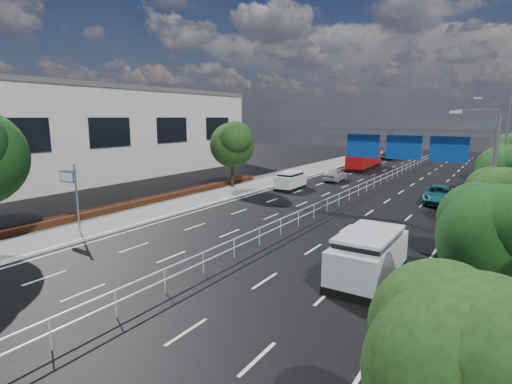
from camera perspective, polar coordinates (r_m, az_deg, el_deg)
The scene contains 29 objects.
ground at distance 19.32m, azimuth -5.95°, elevation -10.74°, with size 160.00×160.00×0.00m, color black.
sidewalk_near at distance 27.66m, azimuth -25.01°, elevation -4.95°, with size 5.00×140.00×0.14m, color slate.
sidewalk_far at distance 15.63m, azimuth 31.13°, elevation -17.41°, with size 5.00×140.00×0.14m, color slate.
kerb_near at distance 25.63m, azimuth -21.98°, elevation -5.90°, with size 0.25×140.00×0.15m, color silver.
kerb_far at distance 15.80m, azimuth 21.69°, elevation -16.27°, with size 0.25×140.00×0.15m, color silver.
median_fence at distance 38.76m, azimuth 15.22°, elevation 0.61°, with size 0.05×85.00×1.02m.
hedge_near at distance 31.80m, azimuth -19.23°, elevation -2.06°, with size 1.00×36.00×0.44m, color black.
toilet_sign at distance 26.62m, azimuth -24.86°, elevation 0.83°, with size 1.62×0.18×4.34m.
overhead_gantry at distance 24.53m, azimuth 22.01°, elevation 6.55°, with size 10.24×0.38×7.45m.
streetlight_far at distance 40.05m, azimuth 31.69°, elevation 6.47°, with size 2.78×2.40×9.00m.
near_building at distance 52.30m, azimuth -19.75°, elevation 7.80°, with size 12.00×38.00×10.00m, color beige.
near_tree_back at distance 39.61m, azimuth -3.38°, elevation 7.12°, with size 4.84×4.51×6.69m.
far_tree_a at distance 6.94m, azimuth 29.32°, elevation -21.41°, with size 3.52×3.28×5.02m.
far_tree_b at distance 13.90m, azimuth 31.42°, elevation -5.12°, with size 3.74×3.49×5.23m.
far_tree_c at distance 21.29m, azimuth 31.95°, elevation -0.73°, with size 3.52×3.28×4.94m.
far_tree_d at distance 28.67m, azimuth 32.31°, elevation 2.31°, with size 3.85×3.59×5.34m.
far_tree_e at distance 36.15m, azimuth 32.45°, elevation 3.47°, with size 3.63×3.38×5.13m.
far_tree_f at distance 43.62m, azimuth 32.56°, elevation 4.32°, with size 3.52×3.28×5.02m.
far_tree_g at distance 51.08m, azimuth 32.67°, elevation 5.29°, with size 3.96×3.69×5.45m.
far_tree_h at distance 58.59m, azimuth 32.69°, elevation 5.44°, with size 3.41×3.18×4.91m.
white_minivan at distance 39.55m, azimuth 4.95°, elevation 1.61°, with size 1.83×4.01×1.72m.
red_bus at distance 57.15m, azimuth 15.18°, elevation 4.76°, with size 2.81×9.98×2.95m.
near_car_silver at distance 45.52m, azimuth 11.26°, elevation 2.46°, with size 1.69×4.21×1.43m, color #A3A5AB.
near_car_dark at distance 71.21m, azimuth 18.58°, elevation 5.03°, with size 1.58×4.54×1.49m, color black.
silver_minivan at distance 18.27m, azimuth 15.74°, elevation -8.82°, with size 2.23×5.21×2.16m.
parked_car_teal at distance 36.35m, azimuth 24.74°, elevation -0.34°, with size 2.39×5.18×1.44m, color #155762.
parked_car_dark at distance 33.72m, azimuth 26.94°, elevation -1.20°, with size 2.19×5.39×1.56m, color black.
pedestrian_a at distance 24.04m, azimuth 32.41°, elevation -5.42°, with size 0.67×0.44×1.85m, color gray.
pedestrian_b at distance 38.27m, azimuth 31.32°, elevation -0.03°, with size 0.81×0.63×1.67m, color gray.
Camera 1 is at (11.32, -14.00, 7.02)m, focal length 28.00 mm.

